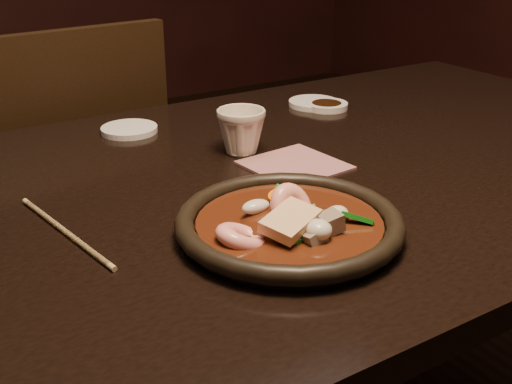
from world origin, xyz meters
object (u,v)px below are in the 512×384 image
table (298,207)px  plate (289,224)px  tea_cup (241,130)px  chair (70,197)px

table → plate: size_ratio=5.37×
table → tea_cup: (-0.05, 0.10, 0.12)m
plate → tea_cup: 0.32m
table → tea_cup: bearing=115.9°
table → chair: bearing=108.3°
chair → plate: size_ratio=3.08×
table → chair: (-0.21, 0.64, -0.17)m
chair → plate: bearing=88.4°
table → tea_cup: size_ratio=18.91×
tea_cup → chair: bearing=106.8°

